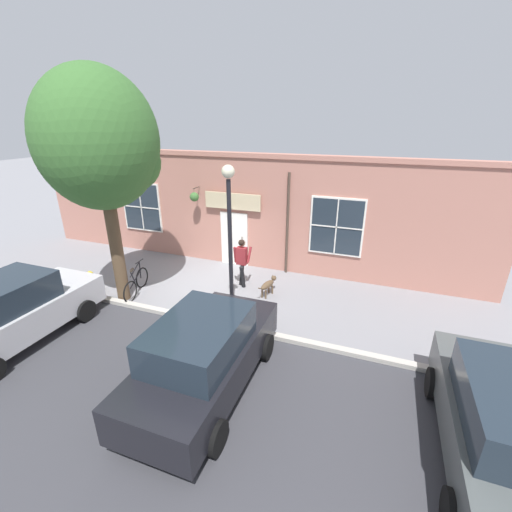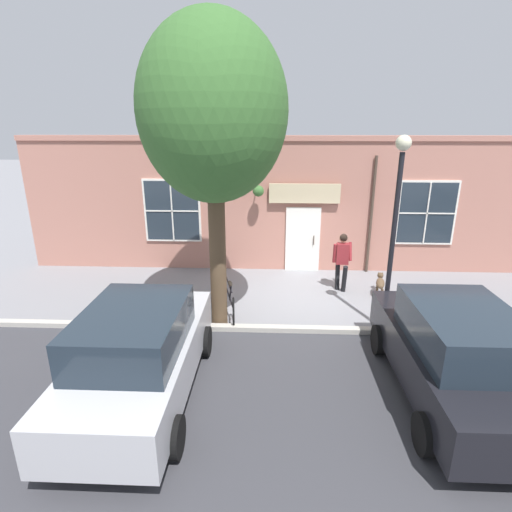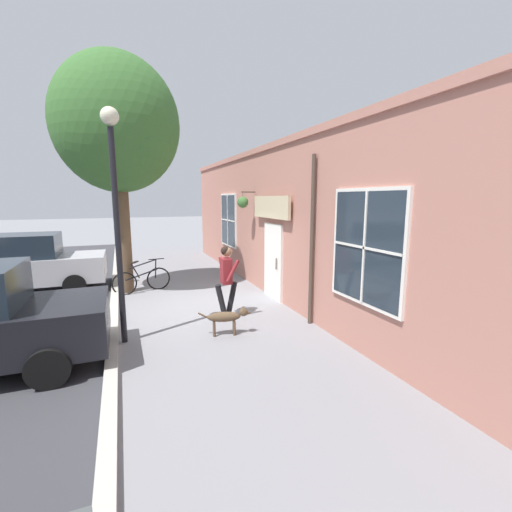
{
  "view_description": "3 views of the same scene",
  "coord_description": "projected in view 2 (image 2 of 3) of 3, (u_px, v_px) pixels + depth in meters",
  "views": [
    {
      "loc": [
        9.26,
        5.1,
        5.38
      ],
      "look_at": [
        -1.08,
        1.25,
        0.93
      ],
      "focal_mm": 24.0,
      "sensor_mm": 36.0,
      "label": 1
    },
    {
      "loc": [
        10.28,
        -1.0,
        4.55
      ],
      "look_at": [
        -0.72,
        -1.49,
        0.94
      ],
      "focal_mm": 28.0,
      "sensor_mm": 36.0,
      "label": 2
    },
    {
      "loc": [
        1.71,
        8.46,
        2.78
      ],
      "look_at": [
        -1.01,
        1.58,
        1.53
      ],
      "focal_mm": 24.0,
      "sensor_mm": 36.0,
      "label": 3
    }
  ],
  "objects": [
    {
      "name": "ground_plane",
      "position": [
        308.0,
        297.0,
        11.14
      ],
      "size": [
        90.0,
        90.0,
        0.0
      ],
      "primitive_type": "plane",
      "color": "gray"
    },
    {
      "name": "curb_and_road",
      "position": [
        342.0,
        466.0,
        5.58
      ],
      "size": [
        10.1,
        28.0,
        0.12
      ],
      "color": "#B2ADA3",
      "rests_on": "ground_plane"
    },
    {
      "name": "storefront_facade",
      "position": [
        305.0,
        205.0,
        12.69
      ],
      "size": [
        0.95,
        18.0,
        4.27
      ],
      "color": "#B27566",
      "rests_on": "ground_plane"
    },
    {
      "name": "pedestrian_walking",
      "position": [
        342.0,
        257.0,
        11.26
      ],
      "size": [
        0.59,
        0.56,
        1.7
      ],
      "color": "black",
      "rests_on": "ground_plane"
    },
    {
      "name": "dog_on_leash",
      "position": [
        380.0,
        283.0,
        11.12
      ],
      "size": [
        1.08,
        0.38,
        0.58
      ],
      "color": "brown",
      "rests_on": "ground_plane"
    },
    {
      "name": "street_tree_by_curb",
      "position": [
        217.0,
        116.0,
        8.25
      ],
      "size": [
        3.43,
        3.09,
        6.72
      ],
      "color": "brown",
      "rests_on": "ground_plane"
    },
    {
      "name": "leaning_bicycle",
      "position": [
        229.0,
        301.0,
        9.95
      ],
      "size": [
        1.7,
        0.43,
        1.01
      ],
      "color": "black",
      "rests_on": "ground_plane"
    },
    {
      "name": "parked_car_nearest_curb",
      "position": [
        139.0,
        353.0,
        6.77
      ],
      "size": [
        4.3,
        1.95,
        1.75
      ],
      "color": "#B7B7BC",
      "rests_on": "ground_plane"
    },
    {
      "name": "parked_car_mid_block",
      "position": [
        455.0,
        353.0,
        6.76
      ],
      "size": [
        4.3,
        1.95,
        1.75
      ],
      "color": "black",
      "rests_on": "ground_plane"
    },
    {
      "name": "street_lamp",
      "position": [
        396.0,
        207.0,
        8.47
      ],
      "size": [
        0.32,
        0.32,
        4.37
      ],
      "color": "black",
      "rests_on": "ground_plane"
    },
    {
      "name": "fire_hydrant",
      "position": [
        168.0,
        307.0,
        9.57
      ],
      "size": [
        0.34,
        0.2,
        0.77
      ],
      "color": "gold",
      "rests_on": "ground_plane"
    }
  ]
}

